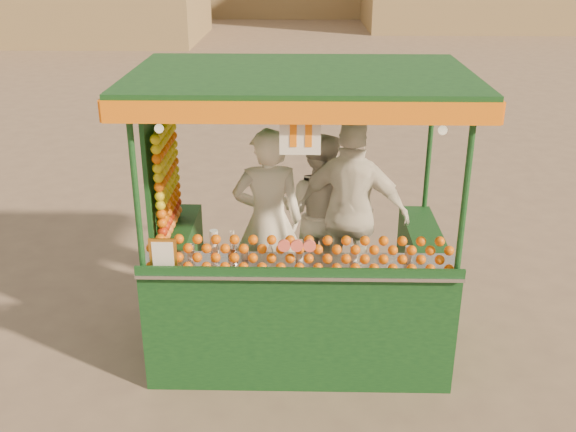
{
  "coord_description": "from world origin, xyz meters",
  "views": [
    {
      "loc": [
        -0.18,
        -5.5,
        3.5
      ],
      "look_at": [
        -0.3,
        -0.15,
        1.25
      ],
      "focal_mm": 41.15,
      "sensor_mm": 36.0,
      "label": 1
    }
  ],
  "objects_px": {
    "vendor_left": "(268,221)",
    "juice_cart": "(291,268)",
    "vendor_right": "(352,214)",
    "vendor_middle": "(318,212)"
  },
  "relations": [
    {
      "from": "juice_cart",
      "to": "vendor_right",
      "type": "relative_size",
      "value": 1.56
    },
    {
      "from": "vendor_left",
      "to": "vendor_right",
      "type": "relative_size",
      "value": 0.97
    },
    {
      "from": "vendor_left",
      "to": "vendor_right",
      "type": "height_order",
      "value": "vendor_right"
    },
    {
      "from": "juice_cart",
      "to": "vendor_right",
      "type": "distance_m",
      "value": 0.77
    },
    {
      "from": "juice_cart",
      "to": "vendor_left",
      "type": "height_order",
      "value": "juice_cart"
    },
    {
      "from": "vendor_left",
      "to": "juice_cart",
      "type": "bearing_deg",
      "value": 122.69
    },
    {
      "from": "vendor_left",
      "to": "vendor_middle",
      "type": "relative_size",
      "value": 1.1
    },
    {
      "from": "vendor_left",
      "to": "vendor_middle",
      "type": "bearing_deg",
      "value": -143.5
    },
    {
      "from": "vendor_middle",
      "to": "juice_cart",
      "type": "bearing_deg",
      "value": 85.9
    },
    {
      "from": "juice_cart",
      "to": "vendor_right",
      "type": "xyz_separation_m",
      "value": [
        0.55,
        0.4,
        0.36
      ]
    }
  ]
}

